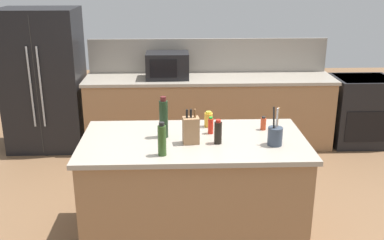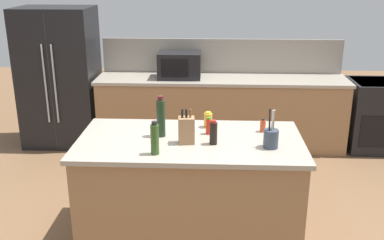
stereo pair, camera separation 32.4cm
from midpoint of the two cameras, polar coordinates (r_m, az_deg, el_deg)
name	(u,v)px [view 1 (the left image)]	position (r m, az deg, el deg)	size (l,w,h in m)	color
ground_plane	(193,236)	(4.20, -2.10, -14.50)	(14.00, 14.00, 0.00)	brown
back_counter_run	(209,112)	(6.01, 0.66, 1.04)	(3.26, 0.66, 0.94)	#936B47
wall_backsplash	(208,56)	(6.14, 0.54, 8.17)	(3.22, 0.03, 0.46)	gray
kitchen_island	(193,189)	(3.96, -2.18, -8.79)	(1.89, 1.00, 0.94)	#936B47
refrigerator	(44,80)	(6.22, -19.69, 4.79)	(0.97, 0.75, 1.83)	black
range_oven	(360,110)	(6.44, 19.23, 1.15)	(0.76, 0.65, 0.92)	black
microwave	(167,65)	(5.84, -4.74, 6.92)	(0.55, 0.39, 0.33)	black
knife_block	(191,130)	(3.65, -2.69, -1.32)	(0.14, 0.11, 0.29)	#936B47
utensil_crock	(275,135)	(3.65, 8.02, -1.99)	(0.12, 0.12, 0.32)	#333D4C
honey_jar	(208,120)	(4.04, -0.19, 0.03)	(0.08, 0.08, 0.14)	gold
hot_sauce_bottle	(211,126)	(3.87, -0.01, -0.76)	(0.05, 0.05, 0.15)	red
soy_sauce_bottle	(218,132)	(3.64, 0.78, -1.61)	(0.06, 0.06, 0.20)	black
olive_oil_bottle	(162,140)	(3.43, -6.55, -2.56)	(0.06, 0.06, 0.27)	#2D4C1E
spice_jar_paprika	(263,124)	(3.99, 6.76, -0.49)	(0.05, 0.05, 0.12)	#B73D1E
wine_bottle	(164,118)	(3.78, -6.08, 0.18)	(0.07, 0.07, 0.36)	black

